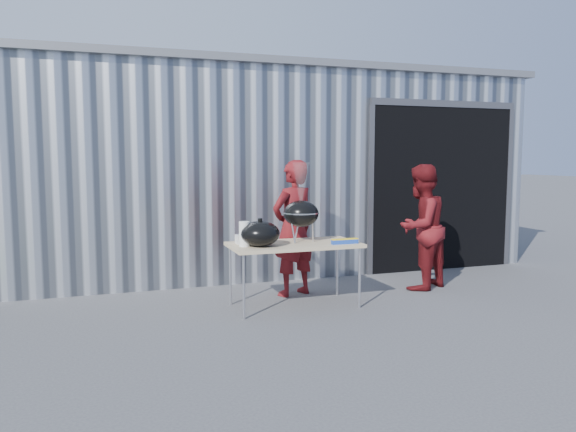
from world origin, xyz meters
name	(u,v)px	position (x,y,z in m)	size (l,w,h in m)	color
ground	(272,318)	(0.00, 0.00, 0.00)	(80.00, 80.00, 0.00)	#444447
building	(245,168)	(0.92, 4.59, 1.54)	(8.20, 6.20, 3.10)	silver
folding_table	(294,247)	(0.39, 0.36, 0.71)	(1.50, 0.75, 0.75)	tan
kettle_grill	(301,206)	(0.50, 0.43, 1.17)	(0.42, 0.42, 0.93)	black
grill_lid	(260,234)	(-0.05, 0.26, 0.89)	(0.44, 0.44, 0.32)	black
paper_towels	(244,234)	(-0.22, 0.31, 0.89)	(0.12, 0.12, 0.28)	white
white_tub	(245,239)	(-0.16, 0.53, 0.80)	(0.20, 0.15, 0.10)	white
foil_box	(345,241)	(0.92, 0.11, 0.78)	(0.32, 0.05, 0.06)	#1A40AA
person_cook	(293,228)	(0.57, 0.89, 0.85)	(0.62, 0.41, 1.71)	#5F1115
person_bystander	(421,227)	(2.27, 0.66, 0.83)	(0.80, 0.63, 1.65)	#5F1115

